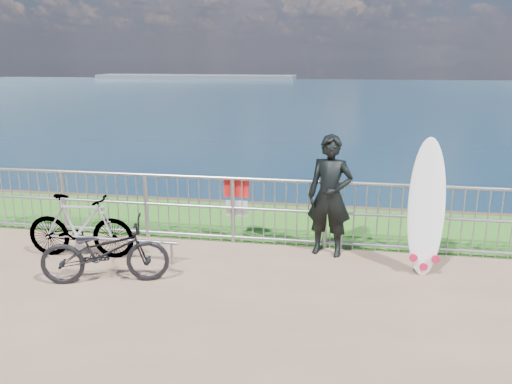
% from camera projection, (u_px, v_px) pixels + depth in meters
% --- Properties ---
extents(grass_strip, '(120.00, 120.00, 0.00)m').
position_uv_depth(grass_strip, '(272.00, 222.00, 9.28)').
color(grass_strip, '#2A6D1E').
rests_on(grass_strip, ground).
extents(seascape, '(260.00, 260.00, 5.00)m').
position_uv_depth(seascape, '(196.00, 79.00, 155.09)').
color(seascape, brown).
rests_on(seascape, ground).
extents(railing, '(10.06, 0.10, 1.13)m').
position_uv_depth(railing, '(264.00, 211.00, 8.08)').
color(railing, gray).
rests_on(railing, ground).
extents(surfer, '(0.76, 0.57, 1.88)m').
position_uv_depth(surfer, '(330.00, 196.00, 7.60)').
color(surfer, black).
rests_on(surfer, ground).
extents(surfboard, '(0.53, 0.47, 1.94)m').
position_uv_depth(surfboard, '(426.00, 212.00, 6.99)').
color(surfboard, white).
rests_on(surfboard, ground).
extents(bicycle_near, '(1.81, 1.03, 0.90)m').
position_uv_depth(bicycle_near, '(105.00, 251.00, 6.75)').
color(bicycle_near, black).
rests_on(bicycle_near, ground).
extents(bicycle_far, '(1.69, 0.58, 1.00)m').
position_uv_depth(bicycle_far, '(80.00, 226.00, 7.59)').
color(bicycle_far, black).
rests_on(bicycle_far, ground).
extents(bike_rack, '(1.72, 0.05, 0.36)m').
position_uv_depth(bike_rack, '(123.00, 242.00, 7.50)').
color(bike_rack, gray).
rests_on(bike_rack, ground).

